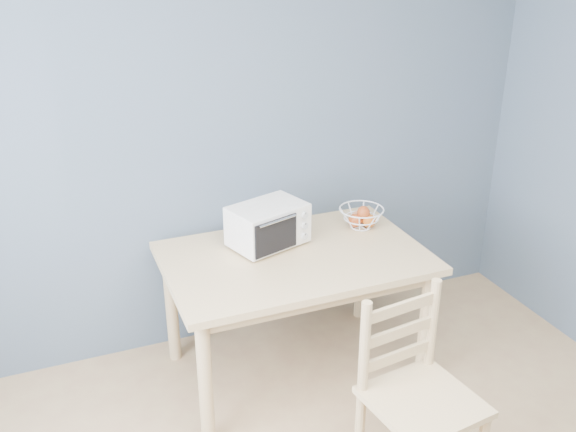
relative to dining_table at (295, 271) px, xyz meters
name	(u,v)px	position (x,y,z in m)	size (l,w,h in m)	color
room	(448,361)	(-0.27, -1.70, 0.65)	(4.01, 4.51, 2.61)	tan
dining_table	(295,271)	(0.00, 0.00, 0.00)	(1.40, 0.90, 0.75)	#DABC83
toaster_oven	(266,225)	(-0.11, 0.16, 0.23)	(0.47, 0.40, 0.24)	white
fruit_basket	(361,217)	(0.50, 0.18, 0.17)	(0.31, 0.31, 0.13)	white
dining_chair	(416,400)	(0.17, -0.97, -0.18)	(0.49, 0.49, 0.94)	#DABC83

